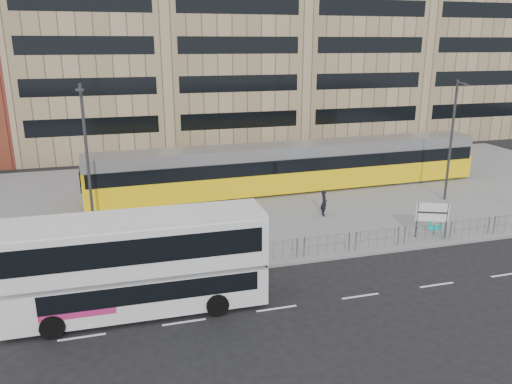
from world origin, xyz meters
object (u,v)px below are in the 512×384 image
object	(u,v)px
double_decker_bus	(138,261)
traffic_light_west	(83,235)
station_sign	(432,214)
ad_panel	(435,222)
lamp_post_west	(86,149)
tram	(293,167)
lamp_post_east	(452,136)
pedestrian	(324,203)

from	to	relation	value
double_decker_bus	traffic_light_west	world-z (taller)	double_decker_bus
station_sign	ad_panel	size ratio (longest dim) A/B	1.56
double_decker_bus	lamp_post_west	distance (m)	12.18
double_decker_bus	ad_panel	size ratio (longest dim) A/B	7.95
tram	ad_panel	bearing A→B (deg)	-68.15
double_decker_bus	lamp_post_east	size ratio (longest dim) A/B	1.26
pedestrian	double_decker_bus	bearing A→B (deg)	135.70
station_sign	traffic_light_west	distance (m)	19.03
pedestrian	lamp_post_east	bearing A→B (deg)	-75.44
pedestrian	traffic_light_west	size ratio (longest dim) A/B	0.56
station_sign	pedestrian	bearing A→B (deg)	152.24
double_decker_bus	tram	world-z (taller)	double_decker_bus
traffic_light_west	lamp_post_east	world-z (taller)	lamp_post_east
tram	pedestrian	distance (m)	6.29
lamp_post_east	station_sign	bearing A→B (deg)	-131.66
traffic_light_west	tram	bearing A→B (deg)	34.77
ad_panel	pedestrian	xyz separation A→B (m)	(-4.95, 4.89, 0.09)
traffic_light_west	double_decker_bus	bearing A→B (deg)	-62.40
double_decker_bus	ad_panel	distance (m)	17.71
lamp_post_east	lamp_post_west	bearing A→B (deg)	175.16
station_sign	pedestrian	size ratio (longest dim) A/B	1.21
station_sign	ad_panel	bearing A→B (deg)	59.26
tram	pedestrian	xyz separation A→B (m)	(-0.10, -6.22, -0.93)
lamp_post_west	tram	bearing A→B (deg)	12.95
pedestrian	lamp_post_west	world-z (taller)	lamp_post_west
lamp_post_east	pedestrian	bearing A→B (deg)	-175.33
double_decker_bus	station_sign	distance (m)	17.04
double_decker_bus	ad_panel	world-z (taller)	double_decker_bus
double_decker_bus	pedestrian	xyz separation A→B (m)	(12.25, 8.84, -1.28)
pedestrian	lamp_post_west	distance (m)	15.26
double_decker_bus	ad_panel	xyz separation A→B (m)	(17.21, 3.95, -1.37)
station_sign	lamp_post_east	distance (m)	8.76
ad_panel	lamp_post_east	distance (m)	8.42
station_sign	lamp_post_west	xyz separation A→B (m)	(-18.90, 8.17, 3.22)
station_sign	lamp_post_west	size ratio (longest dim) A/B	0.24
lamp_post_east	tram	bearing A→B (deg)	150.92
lamp_post_west	lamp_post_east	size ratio (longest dim) A/B	1.01
station_sign	lamp_post_west	bearing A→B (deg)	179.18
station_sign	tram	bearing A→B (deg)	133.04
tram	station_sign	distance (m)	12.31
tram	pedestrian	bearing A→B (deg)	-92.66
double_decker_bus	lamp_post_east	bearing A→B (deg)	24.39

